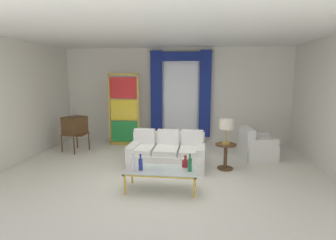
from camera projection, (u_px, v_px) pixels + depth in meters
The scene contains 18 objects.
ground_plane at pixel (163, 173), 5.98m from camera, with size 16.00×16.00×0.00m, color silver.
wall_rear at pixel (176, 95), 8.73m from camera, with size 8.00×0.12×3.00m, color white.
wall_left at pixel (21, 101), 6.75m from camera, with size 0.12×7.00×3.00m, color white.
wall_right at pixel (332, 105), 5.89m from camera, with size 0.12×7.00×3.00m, color white.
ceiling_slab at pixel (167, 37), 6.26m from camera, with size 8.00×7.60×0.04m, color white.
curtained_window at pixel (181, 88), 8.50m from camera, with size 2.00×0.17×2.70m.
couch_white_long at pixel (167, 154), 6.39m from camera, with size 1.77×0.94×0.86m.
coffee_table at pixel (161, 171), 5.05m from camera, with size 1.33×0.60×0.41m.
bottle_blue_decanter at pixel (141, 164), 4.99m from camera, with size 0.08×0.08×0.31m.
bottle_crystal_tall at pixel (185, 163), 5.17m from camera, with size 0.13×0.13×0.24m.
bottle_amber_squat at pixel (133, 164), 4.93m from camera, with size 0.07×0.07×0.35m.
bottle_ruby_flask at pixel (190, 164), 4.93m from camera, with size 0.08×0.08×0.34m.
vintage_tv at pixel (75, 126), 7.62m from camera, with size 0.69×0.73×1.35m.
armchair_white at pixel (256, 147), 7.06m from camera, with size 0.92×0.91×0.80m.
stained_glass_divider at pixel (124, 111), 8.21m from camera, with size 0.95×0.05×2.20m.
peacock_figurine at pixel (137, 143), 7.81m from camera, with size 0.44×0.60×0.50m.
round_side_table at pixel (226, 154), 6.20m from camera, with size 0.48×0.48×0.59m.
table_lamp_brass at pixel (227, 125), 6.09m from camera, with size 0.32×0.32×0.57m.
Camera 1 is at (0.80, -5.65, 2.16)m, focal length 28.87 mm.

